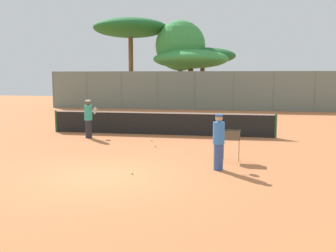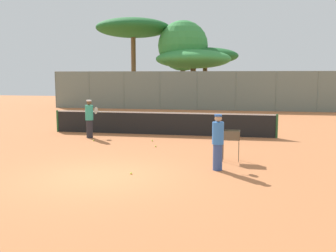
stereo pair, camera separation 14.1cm
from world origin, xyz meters
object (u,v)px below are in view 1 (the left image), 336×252
at_px(tennis_net, 160,123).
at_px(parked_car, 140,98).
at_px(player_white_outfit, 219,141).
at_px(ball_cart, 232,137).
at_px(player_red_cap, 88,118).

bearing_deg(tennis_net, parked_car, 107.58).
bearing_deg(player_white_outfit, ball_cart, -4.72).
xyz_separation_m(player_white_outfit, ball_cart, (0.34, 1.37, -0.09)).
height_order(ball_cart, parked_car, parked_car).
distance_m(player_red_cap, parked_car, 19.72).
bearing_deg(tennis_net, player_white_outfit, -64.43).
bearing_deg(ball_cart, player_white_outfit, -104.16).
bearing_deg(player_red_cap, player_white_outfit, -116.70).
bearing_deg(player_red_cap, tennis_net, -49.85).
bearing_deg(tennis_net, ball_cart, -56.10).
xyz_separation_m(player_red_cap, ball_cart, (6.42, -3.63, -0.11)).
height_order(tennis_net, parked_car, parked_car).
bearing_deg(player_white_outfit, parked_car, 29.24).
bearing_deg(ball_cart, player_red_cap, 150.51).
xyz_separation_m(tennis_net, player_red_cap, (-2.95, -1.53, 0.32)).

